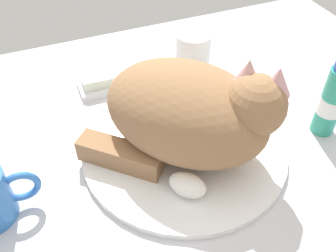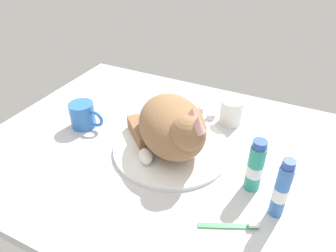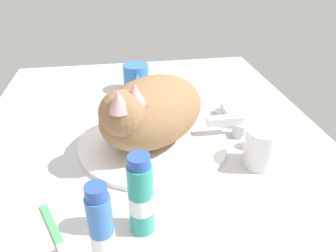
{
  "view_description": "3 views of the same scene",
  "coord_description": "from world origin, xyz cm",
  "px_view_note": "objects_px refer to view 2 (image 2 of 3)",
  "views": [
    {
      "loc": [
        -18.13,
        -37.85,
        45.05
      ],
      "look_at": [
        -2.56,
        0.71,
        5.58
      ],
      "focal_mm": 39.67,
      "sensor_mm": 36.0,
      "label": 1
    },
    {
      "loc": [
        29.66,
        -63.09,
        56.4
      ],
      "look_at": [
        -2.44,
        2.56,
        5.81
      ],
      "focal_mm": 33.26,
      "sensor_mm": 36.0,
      "label": 2
    },
    {
      "loc": [
        60.54,
        -6.48,
        40.64
      ],
      "look_at": [
        0.61,
        3.27,
        4.66
      ],
      "focal_mm": 34.38,
      "sensor_mm": 36.0,
      "label": 3
    }
  ],
  "objects_px": {
    "cat": "(173,127)",
    "toothpaste_bottle": "(255,167)",
    "rinse_cup": "(231,112)",
    "faucet": "(197,111)",
    "mouthwash_bottle": "(281,190)",
    "toothbrush": "(232,225)",
    "coffee_mug": "(83,115)",
    "soap_bar": "(177,103)"
  },
  "relations": [
    {
      "from": "cat",
      "to": "rinse_cup",
      "type": "distance_m",
      "value": 0.24
    },
    {
      "from": "soap_bar",
      "to": "toothbrush",
      "type": "relative_size",
      "value": 0.58
    },
    {
      "from": "faucet",
      "to": "cat",
      "type": "xyz_separation_m",
      "value": [
        0.01,
        -0.2,
        0.06
      ]
    },
    {
      "from": "rinse_cup",
      "to": "soap_bar",
      "type": "distance_m",
      "value": 0.19
    },
    {
      "from": "mouthwash_bottle",
      "to": "cat",
      "type": "bearing_deg",
      "value": 162.69
    },
    {
      "from": "coffee_mug",
      "to": "rinse_cup",
      "type": "xyz_separation_m",
      "value": [
        0.41,
        0.22,
        0.0
      ]
    },
    {
      "from": "faucet",
      "to": "toothpaste_bottle",
      "type": "xyz_separation_m",
      "value": [
        0.24,
        -0.24,
        0.04
      ]
    },
    {
      "from": "cat",
      "to": "soap_bar",
      "type": "height_order",
      "value": "cat"
    },
    {
      "from": "faucet",
      "to": "mouthwash_bottle",
      "type": "height_order",
      "value": "mouthwash_bottle"
    },
    {
      "from": "faucet",
      "to": "coffee_mug",
      "type": "height_order",
      "value": "coffee_mug"
    },
    {
      "from": "faucet",
      "to": "mouthwash_bottle",
      "type": "bearing_deg",
      "value": -43.65
    },
    {
      "from": "soap_bar",
      "to": "mouthwash_bottle",
      "type": "xyz_separation_m",
      "value": [
        0.39,
        -0.32,
        0.05
      ]
    },
    {
      "from": "rinse_cup",
      "to": "toothbrush",
      "type": "bearing_deg",
      "value": -72.48
    },
    {
      "from": "cat",
      "to": "mouthwash_bottle",
      "type": "bearing_deg",
      "value": -17.31
    },
    {
      "from": "rinse_cup",
      "to": "toothbrush",
      "type": "height_order",
      "value": "rinse_cup"
    },
    {
      "from": "rinse_cup",
      "to": "mouthwash_bottle",
      "type": "relative_size",
      "value": 0.53
    },
    {
      "from": "soap_bar",
      "to": "toothpaste_bottle",
      "type": "height_order",
      "value": "toothpaste_bottle"
    },
    {
      "from": "cat",
      "to": "mouthwash_bottle",
      "type": "relative_size",
      "value": 2.06
    },
    {
      "from": "rinse_cup",
      "to": "toothpaste_bottle",
      "type": "xyz_separation_m",
      "value": [
        0.13,
        -0.25,
        0.03
      ]
    },
    {
      "from": "coffee_mug",
      "to": "toothbrush",
      "type": "xyz_separation_m",
      "value": [
        0.53,
        -0.17,
        -0.03
      ]
    },
    {
      "from": "faucet",
      "to": "mouthwash_bottle",
      "type": "distance_m",
      "value": 0.43
    },
    {
      "from": "mouthwash_bottle",
      "to": "rinse_cup",
      "type": "bearing_deg",
      "value": 122.76
    },
    {
      "from": "faucet",
      "to": "rinse_cup",
      "type": "height_order",
      "value": "rinse_cup"
    },
    {
      "from": "rinse_cup",
      "to": "toothpaste_bottle",
      "type": "distance_m",
      "value": 0.29
    },
    {
      "from": "cat",
      "to": "rinse_cup",
      "type": "bearing_deg",
      "value": 64.29
    },
    {
      "from": "soap_bar",
      "to": "toothbrush",
      "type": "xyz_separation_m",
      "value": [
        0.32,
        -0.4,
        -0.02
      ]
    },
    {
      "from": "toothpaste_bottle",
      "to": "mouthwash_bottle",
      "type": "xyz_separation_m",
      "value": [
        0.07,
        -0.06,
        0.01
      ]
    },
    {
      "from": "rinse_cup",
      "to": "mouthwash_bottle",
      "type": "distance_m",
      "value": 0.37
    },
    {
      "from": "toothpaste_bottle",
      "to": "faucet",
      "type": "bearing_deg",
      "value": 135.22
    },
    {
      "from": "cat",
      "to": "coffee_mug",
      "type": "xyz_separation_m",
      "value": [
        -0.31,
        -0.01,
        -0.05
      ]
    },
    {
      "from": "cat",
      "to": "toothbrush",
      "type": "height_order",
      "value": "cat"
    },
    {
      "from": "toothpaste_bottle",
      "to": "cat",
      "type": "bearing_deg",
      "value": 170.68
    },
    {
      "from": "coffee_mug",
      "to": "soap_bar",
      "type": "bearing_deg",
      "value": 46.38
    },
    {
      "from": "coffee_mug",
      "to": "toothbrush",
      "type": "height_order",
      "value": "coffee_mug"
    },
    {
      "from": "rinse_cup",
      "to": "soap_bar",
      "type": "relative_size",
      "value": 1.14
    },
    {
      "from": "faucet",
      "to": "coffee_mug",
      "type": "xyz_separation_m",
      "value": [
        -0.3,
        -0.21,
        0.02
      ]
    },
    {
      "from": "coffee_mug",
      "to": "soap_bar",
      "type": "relative_size",
      "value": 1.62
    },
    {
      "from": "rinse_cup",
      "to": "mouthwash_bottle",
      "type": "bearing_deg",
      "value": -57.24
    },
    {
      "from": "faucet",
      "to": "coffee_mug",
      "type": "relative_size",
      "value": 1.04
    },
    {
      "from": "cat",
      "to": "toothpaste_bottle",
      "type": "xyz_separation_m",
      "value": [
        0.23,
        -0.04,
        -0.02
      ]
    },
    {
      "from": "cat",
      "to": "coffee_mug",
      "type": "relative_size",
      "value": 2.76
    },
    {
      "from": "coffee_mug",
      "to": "toothpaste_bottle",
      "type": "distance_m",
      "value": 0.54
    }
  ]
}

